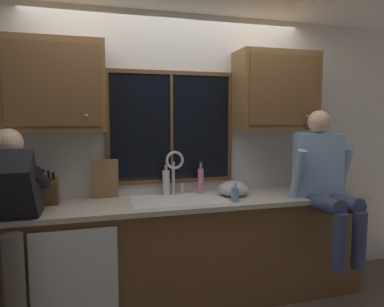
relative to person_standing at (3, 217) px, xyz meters
The scene contains 23 objects.
back_wall 1.48m from the person_standing, 27.38° to the left, with size 5.69×0.12×2.55m, color silver.
ceiling_downlight_right 2.77m from the person_standing, ahead, with size 0.14×0.14×0.01m, color #FFEAB2.
window_glass 1.52m from the person_standing, 24.93° to the left, with size 1.10×0.02×0.95m, color black.
window_frame_top 1.76m from the person_standing, 24.56° to the left, with size 1.17×0.02×0.04m, color brown.
window_frame_bottom 1.41m from the person_standing, 24.56° to the left, with size 1.17×0.02×0.04m, color brown.
window_frame_left 1.08m from the person_standing, 39.41° to the left, with size 0.04×0.02×0.95m, color brown.
window_frame_right 2.02m from the person_standing, 17.56° to the left, with size 0.04×0.02×0.95m, color brown.
window_mullion_center 1.52m from the person_standing, 24.49° to the left, with size 0.02×0.02×0.95m, color brown.
lower_cabinet_run 1.41m from the person_standing, 13.72° to the left, with size 3.29×0.58×0.88m, color brown.
countertop 1.31m from the person_standing, 12.87° to the left, with size 3.35×0.62×0.04m, color beige.
dishwasher_front 0.67m from the person_standing, ahead, with size 0.60×0.02×0.74m, color white.
upper_cabinet_left 1.05m from the person_standing, 53.76° to the left, with size 0.76×0.36×0.72m.
upper_cabinet_right 2.46m from the person_standing, 10.93° to the left, with size 0.76×0.36×0.72m.
sink 1.32m from the person_standing, 13.30° to the left, with size 0.80×0.46×0.21m.
faucet 1.39m from the person_standing, 20.56° to the left, with size 0.18×0.09×0.40m.
person_standing is the anchor object (origin of this frame).
person_sitting_on_counter 2.51m from the person_standing, ahead, with size 0.54×0.65×1.26m.
knife_block 0.48m from the person_standing, 57.76° to the left, with size 0.12×0.18×0.32m.
cutting_board 0.86m from the person_standing, 37.27° to the left, with size 0.22×0.02×0.35m, color #997047.
mixing_bowl 1.82m from the person_standing, 10.49° to the left, with size 0.27×0.27×0.14m, color #B7B7BC.
soap_dispenser 1.72m from the person_standing, ahead, with size 0.06×0.07×0.17m.
bottle_green_glass 1.32m from the person_standing, 23.30° to the left, with size 0.07×0.07×0.29m.
bottle_tall_clear 1.61m from the person_standing, 17.61° to the left, with size 0.05×0.05×0.30m.
Camera 1 is at (-0.65, -3.10, 1.61)m, focal length 32.20 mm.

